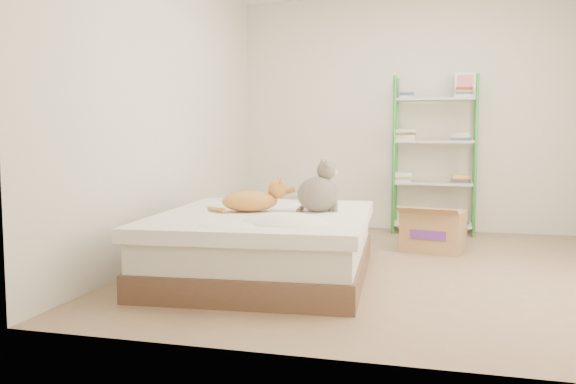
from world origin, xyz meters
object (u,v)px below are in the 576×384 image
(orange_cat, at_px, (250,199))
(shelf_unit, at_px, (435,158))
(cardboard_box, at_px, (433,231))
(white_bin, at_px, (307,211))
(grey_cat, at_px, (318,186))
(bed, at_px, (265,244))

(orange_cat, height_order, shelf_unit, shelf_unit)
(orange_cat, bearing_deg, cardboard_box, 17.55)
(white_bin, bearing_deg, grey_cat, -74.80)
(orange_cat, xyz_separation_m, white_bin, (-0.11, 2.36, -0.39))
(cardboard_box, bearing_deg, shelf_unit, 102.47)
(shelf_unit, relative_size, white_bin, 4.39)
(shelf_unit, bearing_deg, white_bin, -178.74)
(bed, bearing_deg, orange_cat, 167.61)
(orange_cat, bearing_deg, bed, -35.84)
(grey_cat, height_order, cardboard_box, grey_cat)
(white_bin, bearing_deg, shelf_unit, 1.26)
(orange_cat, distance_m, cardboard_box, 1.95)
(shelf_unit, bearing_deg, bed, -116.19)
(bed, xyz_separation_m, white_bin, (-0.23, 2.38, -0.04))
(orange_cat, bearing_deg, white_bin, 64.59)
(orange_cat, relative_size, cardboard_box, 0.83)
(bed, height_order, grey_cat, grey_cat)
(orange_cat, bearing_deg, shelf_unit, 33.34)
(bed, xyz_separation_m, shelf_unit, (1.19, 2.41, 0.58))
(grey_cat, xyz_separation_m, shelf_unit, (0.81, 2.26, 0.14))
(white_bin, bearing_deg, cardboard_box, -34.90)
(cardboard_box, bearing_deg, bed, -120.16)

